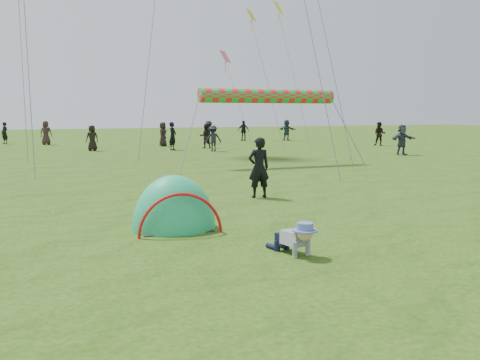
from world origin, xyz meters
name	(u,v)px	position (x,y,z in m)	size (l,w,h in m)	color
ground	(297,247)	(0.00, 0.00, 0.00)	(140.00, 140.00, 0.00)	#1D4909
crawling_toddler	(296,237)	(-0.27, -0.46, 0.31)	(0.56, 0.80, 0.61)	black
popup_tent	(174,229)	(-1.66, 2.32, 0.00)	(1.76, 1.45, 2.28)	#169B4F
standing_adult	(259,168)	(1.69, 5.36, 0.86)	(0.63, 0.41, 1.72)	black
crowd_person_0	(5,133)	(-5.49, 35.74, 0.82)	(0.60, 0.39, 1.64)	black
crowd_person_1	(380,134)	(19.39, 23.22, 0.85)	(0.82, 0.64, 1.69)	black
crowd_person_3	(209,132)	(8.89, 30.29, 0.87)	(1.12, 0.64, 1.73)	black
crowd_person_4	(163,134)	(4.86, 28.54, 0.85)	(0.83, 0.54, 1.70)	black
crowd_person_5	(402,140)	(15.45, 15.99, 0.86)	(1.60, 0.51, 1.72)	#2E3647
crowd_person_6	(173,136)	(4.47, 24.54, 0.89)	(0.65, 0.43, 1.78)	black
crowd_person_9	(213,138)	(6.53, 22.68, 0.79)	(1.03, 0.59, 1.59)	black
crowd_person_10	(46,133)	(-2.67, 33.47, 0.88)	(0.86, 0.56, 1.76)	#2F1F1B
crowd_person_11	(287,130)	(16.42, 31.89, 0.88)	(1.63, 0.52, 1.75)	#263A42
crowd_person_13	(205,136)	(7.00, 25.52, 0.80)	(0.78, 0.60, 1.60)	black
crowd_person_14	(243,131)	(12.92, 33.01, 0.84)	(0.99, 0.41, 1.69)	black
crowd_person_16	(92,138)	(-0.32, 25.91, 0.80)	(0.78, 0.51, 1.60)	black
rainbow_tube_kite	(268,96)	(5.93, 13.63, 3.13)	(0.64, 0.64, 6.53)	red
diamond_kite_2	(251,15)	(9.96, 24.69, 8.71)	(0.89, 0.89, 0.00)	yellow
diamond_kite_5	(225,57)	(9.16, 27.43, 6.27)	(0.97, 0.97, 0.00)	#F15E7D
diamond_kite_8	(279,8)	(13.64, 28.06, 10.01)	(1.14, 1.14, 0.00)	#D3FF10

